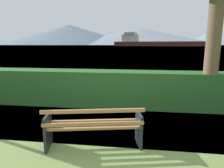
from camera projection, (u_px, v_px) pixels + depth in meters
The scene contains 6 objects.
ground_plane at pixel (94, 145), 4.09m from camera, with size 1400.00×1400.00×0.00m, color olive.
water_surface at pixel (139, 45), 305.35m from camera, with size 620.00×620.00×0.00m, color slate.
park_bench at pixel (94, 127), 3.95m from camera, with size 1.96×0.93×0.87m.
hedge_row at pixel (112, 89), 6.62m from camera, with size 12.69×0.87×1.16m, color #285B23.
cargo_ship_large at pixel (151, 42), 196.86m from camera, with size 85.13×26.89×13.51m.
distant_hills at pixel (148, 34), 550.62m from camera, with size 821.21×421.58×76.66m.
Camera 1 is at (0.86, -3.69, 2.02)m, focal length 32.28 mm.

